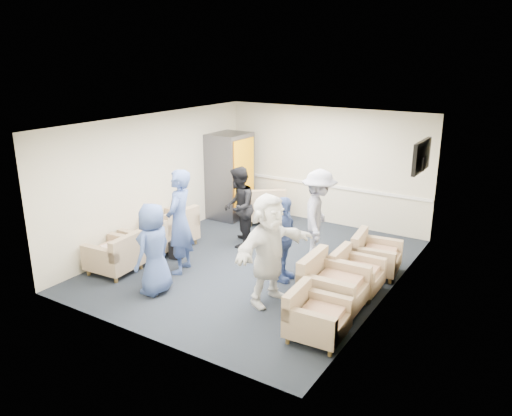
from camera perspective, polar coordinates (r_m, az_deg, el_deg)
The scene contains 25 objects.
floor at distance 9.58m, azimuth 0.08°, elevation -6.43°, with size 6.00×6.00×0.00m, color black.
ceiling at distance 8.85m, azimuth 0.09°, elevation 9.79°, with size 6.00×6.00×0.00m, color silver.
back_wall at distance 11.70m, azimuth 7.93°, elevation 4.77°, with size 5.00×0.02×2.70m, color beige.
front_wall at distance 6.90m, azimuth -13.28°, elevation -4.51°, with size 5.00×0.02×2.70m, color beige.
left_wall at distance 10.62m, azimuth -11.45°, elevation 3.30°, with size 0.02×6.00×2.70m, color beige.
right_wall at distance 8.14m, azimuth 15.19°, elevation -1.28°, with size 0.02×6.00×2.70m, color beige.
chair_rail at distance 11.78m, azimuth 7.80°, elevation 2.62°, with size 4.98×0.04×0.06m, color white.
tv at distance 9.67m, azimuth 18.39°, elevation 5.63°, with size 0.10×1.00×0.58m.
armchair_left_near at distance 9.46m, azimuth -15.69°, elevation -5.32°, with size 0.86×0.86×0.65m.
armchair_left_mid at distance 10.05m, azimuth -12.04°, elevation -3.69°, with size 0.81×0.81×0.65m.
armchair_left_far at distance 10.47m, azimuth -9.61°, elevation -2.46°, with size 0.96×0.96×0.72m.
armchair_right_near at distance 7.20m, azimuth 6.66°, elevation -12.38°, with size 0.82×0.82×0.62m.
armchair_right_midnear at distance 7.97m, azimuth 8.50°, elevation -8.92°, with size 0.94×0.94×0.73m.
armchair_right_midfar at distance 8.60m, azimuth 11.16°, elevation -7.45°, with size 0.78×0.78×0.61m.
armchair_right_far at distance 9.36m, azimuth 13.27°, elevation -5.42°, with size 0.88×0.88×0.63m.
armchair_corner at distance 11.82m, azimuth 0.96°, elevation 0.13°, with size 1.29×1.29×0.73m.
vending_machine at distance 12.04m, azimuth -3.00°, elevation 3.69°, with size 0.83×0.97×2.05m.
backpack at distance 9.88m, azimuth -9.12°, elevation -4.53°, with size 0.28×0.23×0.42m.
pillow at distance 9.40m, azimuth -15.82°, elevation -4.39°, with size 0.42×0.31×0.12m, color beige.
person_front_left at distance 8.40m, azimuth -11.62°, elevation -4.60°, with size 0.76×0.49×1.55m, color #3A508C.
person_mid_left at distance 9.06m, azimuth -8.74°, elevation -1.56°, with size 0.70×0.46×1.92m, color #3A508C.
person_back_left at distance 10.25m, azimuth -2.00°, elevation 0.13°, with size 0.81×0.63×1.67m, color black.
person_back_right at distance 9.57m, azimuth 7.15°, elevation -0.87°, with size 1.15×0.66×1.79m, color beige.
person_mid_right at distance 8.68m, azimuth 3.10°, elevation -3.60°, with size 0.89×0.37×1.53m, color #3A508C.
person_front_right at distance 7.87m, azimuth 1.48°, elevation -4.74°, with size 1.68×0.53×1.81m, color white.
Camera 1 is at (4.65, -7.44, 3.86)m, focal length 35.00 mm.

